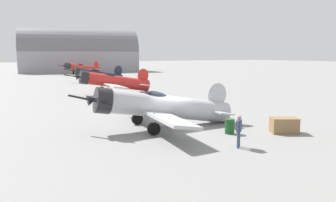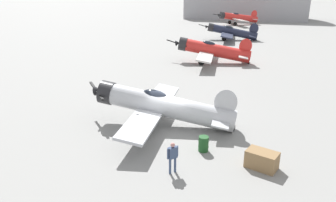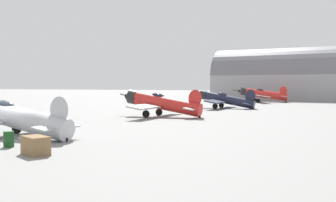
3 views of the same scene
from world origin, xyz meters
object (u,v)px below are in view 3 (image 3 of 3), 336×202
at_px(airplane_far_line, 225,99).
at_px(fuel_drum, 9,139).
at_px(airplane_foreground, 10,116).
at_px(equipment_crate, 36,145).
at_px(airplane_mid_apron, 161,103).
at_px(airplane_outer_stand, 262,94).

height_order(airplane_far_line, fuel_drum, airplane_far_line).
xyz_separation_m(airplane_foreground, equipment_crate, (6.14, -4.92, -0.97)).
relative_size(airplane_mid_apron, airplane_outer_stand, 0.96).
bearing_deg(equipment_crate, airplane_foreground, 141.34).
bearing_deg(airplane_far_line, airplane_foreground, 83.97).
bearing_deg(airplane_outer_stand, airplane_foreground, 61.19).
bearing_deg(airplane_mid_apron, equipment_crate, 99.93).
height_order(airplane_foreground, equipment_crate, airplane_foreground).
bearing_deg(airplane_far_line, airplane_mid_apron, 83.77).
relative_size(airplane_foreground, airplane_outer_stand, 0.96).
relative_size(airplane_foreground, equipment_crate, 5.75).
bearing_deg(airplane_far_line, fuel_drum, 88.99).
xyz_separation_m(airplane_mid_apron, airplane_outer_stand, (5.78, 39.49, 0.10)).
bearing_deg(equipment_crate, airplane_far_line, 89.45).
relative_size(airplane_mid_apron, equipment_crate, 5.77).
distance_m(airplane_mid_apron, airplane_outer_stand, 39.91).
height_order(airplane_far_line, airplane_outer_stand, airplane_outer_stand).
distance_m(airplane_far_line, fuel_drum, 40.80).
xyz_separation_m(airplane_outer_stand, fuel_drum, (-6.13, -62.41, -1.20)).
bearing_deg(airplane_mid_apron, airplane_outer_stand, -94.88).
relative_size(equipment_crate, fuel_drum, 2.04).
distance_m(airplane_foreground, airplane_mid_apron, 19.79).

